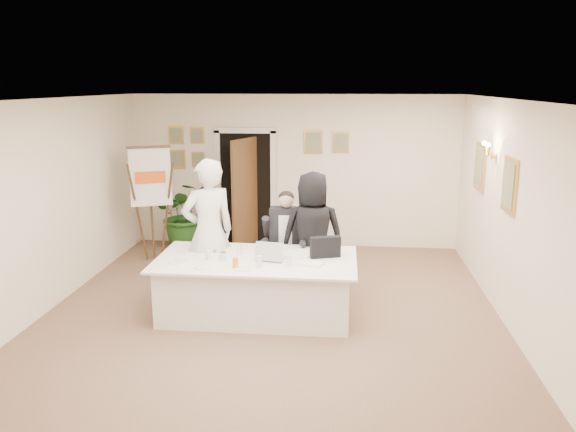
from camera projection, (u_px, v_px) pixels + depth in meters
The scene contains 28 objects.
floor at pixel (270, 319), 7.30m from camera, with size 7.00×7.00×0.00m, color brown.
ceiling at pixel (268, 100), 6.65m from camera, with size 6.00×7.00×0.02m, color white.
wall_back at pixel (294, 171), 10.36m from camera, with size 6.00×0.10×2.80m, color white.
wall_front at pixel (196, 339), 3.59m from camera, with size 6.00×0.10×2.80m, color white.
wall_left at pixel (40, 209), 7.27m from camera, with size 0.10×7.00×2.80m, color white.
wall_right at pixel (518, 220), 6.68m from camera, with size 0.10×7.00×2.80m, color white.
doorway at pixel (246, 191), 10.36m from camera, with size 1.14×0.86×2.20m.
pictures_back_wall at pixel (251, 147), 10.31m from camera, with size 3.40×0.06×0.80m, color gold, non-canonical shape.
pictures_right_wall at pixel (493, 175), 7.76m from camera, with size 0.06×2.20×0.80m, color gold, non-canonical shape.
wall_sconce at pixel (489, 150), 7.69m from camera, with size 0.20×0.30×0.24m, color gold, non-canonical shape.
conference_table at pixel (256, 286), 7.36m from camera, with size 2.60×1.39×0.78m.
seated_man at pixel (286, 241), 8.19m from camera, with size 0.64×0.69×1.50m, color black, non-canonical shape.
flip_chart at pixel (152, 209), 9.54m from camera, with size 0.70×0.55×1.95m.
standing_man at pixel (208, 232), 7.64m from camera, with size 0.74×0.48×2.02m, color silver.
standing_woman at pixel (313, 235), 7.91m from camera, with size 0.88×0.58×1.81m, color black.
potted_palm at pixel (186, 213), 10.45m from camera, with size 1.12×0.97×1.25m, color #22541C.
laptop at pixel (271, 248), 7.23m from camera, with size 0.36×0.38×0.28m, color #B7BABC, non-canonical shape.
laptop_bag at pixel (325, 247), 7.30m from camera, with size 0.40×0.11×0.28m, color black.
paper_stack at pixel (311, 264), 7.02m from camera, with size 0.29×0.20×0.03m, color white.
plate_left at pixel (178, 261), 7.14m from camera, with size 0.24×0.24×0.01m, color white.
plate_mid at pixel (203, 267), 6.92m from camera, with size 0.23×0.23×0.01m, color white.
plate_near at pixel (243, 269), 6.86m from camera, with size 0.22×0.22×0.01m, color white.
glass_a at pixel (208, 254), 7.22m from camera, with size 0.06×0.06×0.14m, color silver.
glass_b at pixel (259, 261), 6.93m from camera, with size 0.07×0.07×0.14m, color silver.
glass_c at pixel (289, 261), 6.95m from camera, with size 0.06×0.06×0.14m, color silver.
glass_d at pixel (240, 249), 7.44m from camera, with size 0.07×0.07×0.14m, color silver.
oj_glass at pixel (235, 263), 6.89m from camera, with size 0.07×0.07×0.13m, color orange.
steel_jug at pixel (223, 256), 7.19m from camera, with size 0.09×0.09×0.11m, color silver.
Camera 1 is at (0.92, -6.73, 3.00)m, focal length 35.00 mm.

